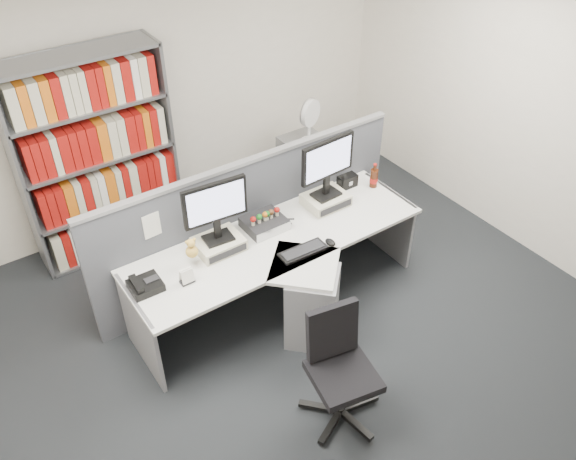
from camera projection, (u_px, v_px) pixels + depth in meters
ground at (333, 358)px, 4.87m from camera, size 5.50×5.50×0.00m
room_shell at (346, 174)px, 3.77m from camera, size 5.04×5.54×2.72m
partition at (250, 220)px, 5.29m from camera, size 3.00×0.08×1.27m
desk at (292, 277)px, 4.98m from camera, size 2.60×1.20×0.72m
monitor_riser_left at (219, 244)px, 4.83m from camera, size 0.38×0.31×0.10m
monitor_riser_right at (326, 200)px, 5.32m from camera, size 0.38×0.31×0.10m
monitor_left at (215, 207)px, 4.60m from camera, size 0.53×0.19×0.54m
monitor_right at (327, 163)px, 5.08m from camera, size 0.55×0.19×0.56m
desktop_pc at (264, 223)px, 5.05m from camera, size 0.34×0.30×0.09m
figurines at (265, 215)px, 4.98m from camera, size 0.29×0.05×0.09m
keyboard at (303, 251)px, 4.81m from camera, size 0.41×0.17×0.03m
mouse at (330, 242)px, 4.89m from camera, size 0.07×0.11×0.04m
desk_phone at (145, 285)px, 4.46m from camera, size 0.24×0.22×0.10m
desk_calendar at (187, 277)px, 4.51m from camera, size 0.11×0.08×0.13m
plush_toy at (192, 249)px, 4.58m from camera, size 0.10×0.10×0.17m
speaker at (347, 181)px, 5.54m from camera, size 0.18×0.10×0.12m
cola_bottle at (374, 178)px, 5.52m from camera, size 0.08×0.08×0.25m
shelving_unit at (97, 161)px, 5.45m from camera, size 1.41×0.40×2.00m
filing_cabinet at (308, 170)px, 6.49m from camera, size 0.45×0.61×0.70m
desk_fan at (310, 116)px, 6.08m from camera, size 0.29×0.18×0.49m
office_chair at (339, 364)px, 4.20m from camera, size 0.61×0.61×0.93m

